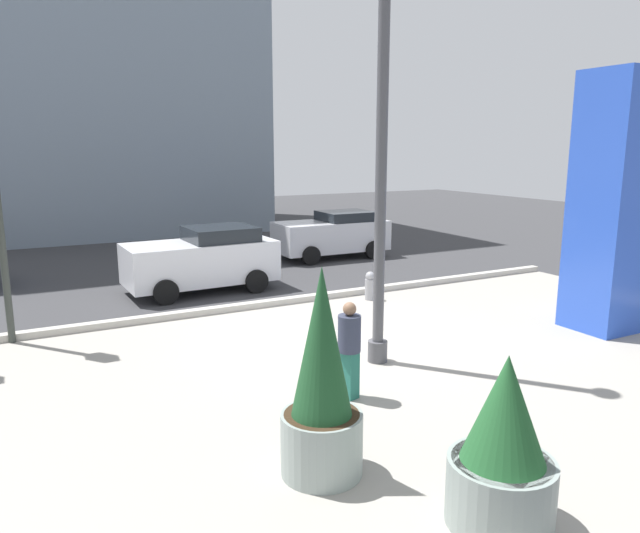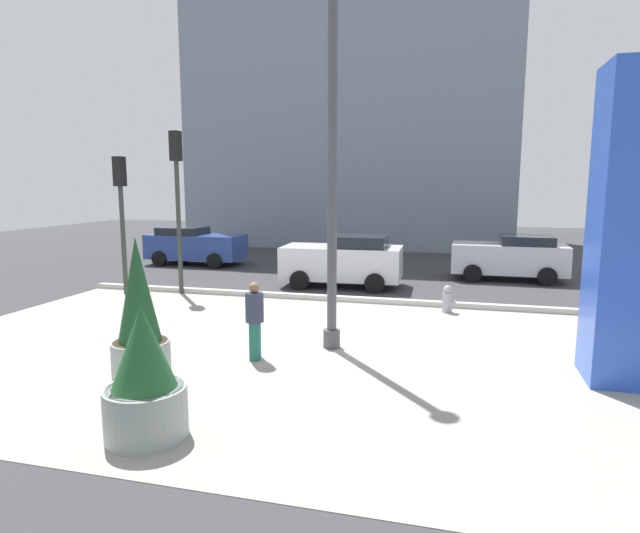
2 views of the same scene
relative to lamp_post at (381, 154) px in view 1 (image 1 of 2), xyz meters
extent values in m
plane|color=#38383A|center=(-0.05, 5.37, -3.77)|extent=(60.00, 60.00, 0.00)
cube|color=#9E998E|center=(-0.05, -0.63, -3.77)|extent=(18.00, 10.00, 0.02)
cube|color=#B7B2A8|center=(-0.05, 4.49, -3.69)|extent=(18.00, 0.24, 0.16)
cylinder|color=#4C4C51|center=(0.00, 0.00, -3.57)|extent=(0.36, 0.36, 0.40)
cylinder|color=#4C4C51|center=(0.00, 0.00, -0.07)|extent=(0.20, 0.20, 7.40)
cube|color=blue|center=(5.42, -0.56, -1.06)|extent=(1.29, 1.29, 5.43)
cylinder|color=gray|center=(-2.69, -2.88, -3.38)|extent=(0.99, 0.99, 0.78)
cylinder|color=#382819|center=(-2.69, -2.88, -3.02)|extent=(0.91, 0.91, 0.04)
cone|color=#1E4C28|center=(-2.69, -2.88, -2.10)|extent=(0.73, 0.73, 1.80)
cylinder|color=gray|center=(-1.51, -4.61, -3.41)|extent=(1.12, 1.12, 0.73)
cylinder|color=#382819|center=(-1.51, -4.61, -3.07)|extent=(1.03, 1.03, 0.04)
cone|color=#235B2D|center=(-1.51, -4.61, -2.48)|extent=(0.87, 0.87, 1.14)
cylinder|color=#99999E|center=(2.29, 3.86, -3.50)|extent=(0.26, 0.26, 0.55)
sphere|color=#99999E|center=(2.29, 3.86, -3.14)|extent=(0.24, 0.24, 0.24)
cylinder|color=#99999E|center=(2.46, 3.86, -3.47)|extent=(0.12, 0.10, 0.10)
cylinder|color=#333833|center=(-5.95, 4.34, -1.70)|extent=(0.14, 0.14, 4.14)
cube|color=silver|center=(-1.28, 6.84, -2.95)|extent=(4.05, 1.98, 1.09)
cube|color=#1E2328|center=(-0.68, 6.86, -2.22)|extent=(1.85, 1.68, 0.38)
cylinder|color=black|center=(-2.48, 5.88, -3.45)|extent=(0.65, 0.24, 0.64)
cylinder|color=black|center=(-2.55, 7.71, -3.45)|extent=(0.65, 0.24, 0.64)
cylinder|color=black|center=(-0.01, 5.97, -3.45)|extent=(0.65, 0.24, 0.64)
cylinder|color=black|center=(-0.08, 7.80, -3.45)|extent=(0.65, 0.24, 0.64)
cube|color=silver|center=(4.29, 9.58, -2.98)|extent=(3.99, 1.85, 1.03)
cube|color=#1E2328|center=(4.89, 9.57, -2.30)|extent=(1.81, 1.60, 0.33)
cylinder|color=black|center=(3.05, 8.72, -3.45)|extent=(0.64, 0.23, 0.64)
cylinder|color=black|center=(3.08, 10.49, -3.45)|extent=(0.64, 0.23, 0.64)
cylinder|color=black|center=(5.50, 8.67, -3.45)|extent=(0.64, 0.23, 0.64)
cylinder|color=black|center=(5.54, 10.45, -3.45)|extent=(0.64, 0.23, 0.64)
cube|color=#236656|center=(-1.28, -1.14, -3.39)|extent=(0.26, 0.32, 0.77)
cylinder|color=#33384C|center=(-1.28, -1.14, -2.71)|extent=(0.44, 0.44, 0.58)
sphere|color=#8C664C|center=(-1.28, -1.14, -2.32)|extent=(0.21, 0.21, 0.21)
camera|label=1|loc=(-5.76, -8.65, 0.12)|focal=33.16mm
camera|label=2|loc=(2.54, -10.69, -0.33)|focal=30.05mm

